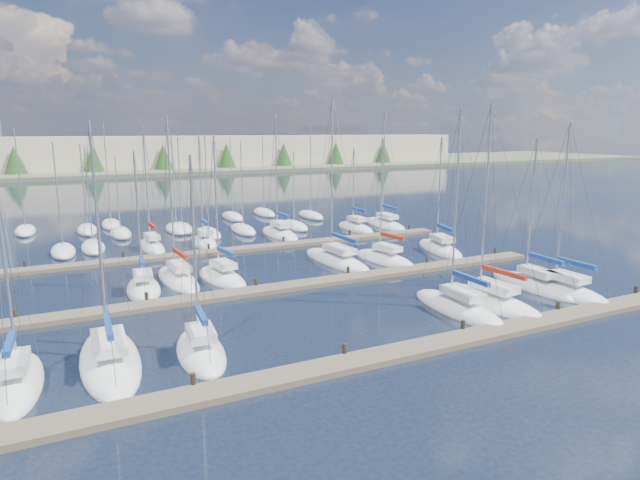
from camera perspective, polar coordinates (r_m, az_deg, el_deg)
name	(u,v)px	position (r m, az deg, el deg)	size (l,w,h in m)	color
ground	(185,210)	(82.87, -14.16, 3.10)	(400.00, 400.00, 0.00)	#192132
dock_near	(416,349)	(30.28, 10.24, -11.34)	(44.00, 1.93, 1.10)	#6B5E4C
dock_mid	(309,284)	(41.68, -1.22, -4.68)	(44.00, 1.93, 1.10)	#6B5E4C
dock_far	(250,248)	(54.30, -7.46, -0.89)	(44.00, 1.93, 1.10)	#6B5E4C
sailboat_h	(144,289)	(42.40, -18.31, -4.96)	(3.02, 6.62, 11.16)	white
sailboat_l	(384,259)	(49.65, 6.89, -2.04)	(3.54, 8.08, 11.99)	white
sailboat_o	(204,242)	(57.87, -12.23, -0.23)	(2.77, 6.55, 12.31)	white
sailboat_n	(152,247)	(57.02, -17.50, -0.68)	(2.52, 7.20, 13.02)	white
sailboat_g	(562,291)	(43.62, 24.43, -4.96)	(2.81, 7.90, 13.23)	white
sailboat_r	(385,224)	(67.78, 6.98, 1.67)	(3.63, 9.68, 15.26)	white
sailboat_a	(18,383)	(29.79, -29.55, -13.10)	(2.49, 7.41, 10.79)	white
sailboat_q	(355,228)	(65.11, 3.80, 1.31)	(2.63, 7.10, 10.51)	white
sailboat_f	(532,285)	(44.27, 21.71, -4.51)	(2.70, 8.45, 12.07)	white
sailboat_p	(280,234)	(61.51, -4.32, 0.69)	(2.87, 8.46, 14.25)	white
sailboat_m	(440,249)	(54.84, 12.66, -0.93)	(4.56, 8.88, 11.90)	white
sailboat_b	(110,360)	(30.46, -21.49, -11.83)	(3.20, 9.70, 13.12)	white
sailboat_i	(178,279)	(44.27, -14.90, -4.04)	(2.98, 8.53, 13.73)	white
sailboat_c	(201,351)	(30.12, -12.60, -11.51)	(3.03, 6.82, 11.40)	white
sailboat_e	(488,301)	(39.29, 17.48, -6.22)	(3.70, 9.40, 14.44)	white
sailboat_j	(222,277)	(43.98, -10.40, -3.95)	(3.51, 7.51, 12.35)	white
sailboat_k	(336,260)	(48.85, 1.77, -2.18)	(3.42, 10.52, 15.42)	white
sailboat_d	(458,308)	(37.24, 14.47, -7.03)	(2.81, 8.63, 14.00)	white
distant_boats	(178,228)	(66.26, -14.87, 1.22)	(36.93, 20.75, 13.30)	#9EA0A5
shoreline	(68,145)	(170.13, -25.27, 9.12)	(400.00, 60.00, 38.00)	#666B51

